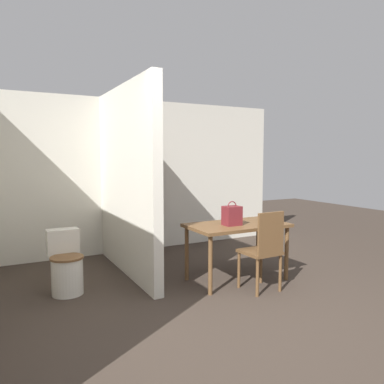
# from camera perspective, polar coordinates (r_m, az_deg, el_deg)

# --- Properties ---
(ground_plane) EXTENTS (16.00, 16.00, 0.00)m
(ground_plane) POSITION_cam_1_polar(r_m,az_deg,el_deg) (3.65, 9.55, -20.16)
(ground_plane) COLOR #382D26
(wall_back) EXTENTS (5.41, 0.12, 2.50)m
(wall_back) POSITION_cam_1_polar(r_m,az_deg,el_deg) (6.31, -9.18, 2.43)
(wall_back) COLOR beige
(wall_back) RESTS_ON ground_plane
(partition_wall) EXTENTS (0.12, 2.20, 2.50)m
(partition_wall) POSITION_cam_1_polar(r_m,az_deg,el_deg) (5.07, -9.96, 1.71)
(partition_wall) COLOR beige
(partition_wall) RESTS_ON ground_plane
(dining_table) EXTENTS (1.25, 0.71, 0.73)m
(dining_table) POSITION_cam_1_polar(r_m,az_deg,el_deg) (4.78, 6.87, -5.76)
(dining_table) COLOR brown
(dining_table) RESTS_ON ground_plane
(wooden_chair) EXTENTS (0.42, 0.42, 0.95)m
(wooden_chair) POSITION_cam_1_polar(r_m,az_deg,el_deg) (4.45, 10.88, -8.40)
(wooden_chair) COLOR brown
(wooden_chair) RESTS_ON ground_plane
(toilet) EXTENTS (0.37, 0.52, 0.71)m
(toilet) POSITION_cam_1_polar(r_m,az_deg,el_deg) (4.63, -18.63, -10.65)
(toilet) COLOR silver
(toilet) RESTS_ON ground_plane
(handbag) EXTENTS (0.21, 0.17, 0.30)m
(handbag) POSITION_cam_1_polar(r_m,az_deg,el_deg) (4.64, 6.10, -3.58)
(handbag) COLOR maroon
(handbag) RESTS_ON dining_table
(wooden_cabinet) EXTENTS (0.58, 0.41, 1.81)m
(wooden_cabinet) POSITION_cam_1_polar(r_m,az_deg,el_deg) (6.08, -8.48, -0.94)
(wooden_cabinet) COLOR brown
(wooden_cabinet) RESTS_ON ground_plane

